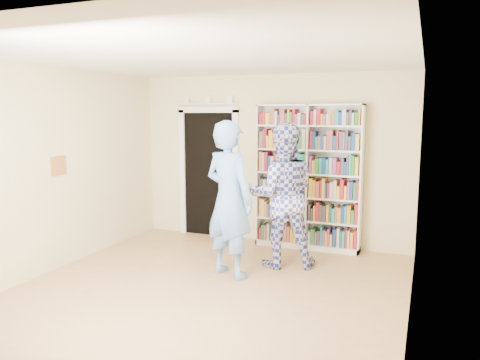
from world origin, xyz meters
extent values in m
plane|color=#AC7B53|center=(0.00, 0.00, 0.00)|extent=(5.00, 5.00, 0.00)
plane|color=white|center=(0.00, 0.00, 2.70)|extent=(5.00, 5.00, 0.00)
plane|color=beige|center=(0.00, 2.50, 1.35)|extent=(4.50, 0.00, 4.50)
plane|color=beige|center=(-2.25, 0.00, 1.35)|extent=(0.00, 5.00, 5.00)
plane|color=beige|center=(2.25, 0.00, 1.35)|extent=(0.00, 5.00, 5.00)
cube|color=white|center=(0.66, 2.34, 1.11)|extent=(1.62, 0.30, 2.23)
cube|color=white|center=(0.66, 2.34, 1.11)|extent=(0.03, 0.30, 2.23)
cube|color=black|center=(-1.10, 2.48, 1.05)|extent=(0.90, 0.03, 2.10)
cube|color=white|center=(-1.60, 2.47, 1.05)|extent=(0.10, 0.06, 2.20)
cube|color=white|center=(-0.60, 2.47, 1.05)|extent=(0.10, 0.06, 2.20)
cube|color=white|center=(-1.10, 2.47, 2.15)|extent=(1.10, 0.06, 0.10)
cube|color=white|center=(-1.10, 2.46, 2.25)|extent=(1.10, 0.08, 0.02)
cube|color=brown|center=(-2.23, 0.20, 1.40)|extent=(0.03, 0.25, 0.25)
imported|color=#6394DC|center=(0.03, 0.73, 1.00)|extent=(0.85, 0.70, 2.01)
imported|color=#303494|center=(0.54, 1.37, 0.98)|extent=(1.16, 1.04, 1.97)
cube|color=white|center=(0.61, 1.21, 0.89)|extent=(0.18, 0.04, 0.26)
camera|label=1|loc=(2.34, -4.66, 2.10)|focal=35.00mm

